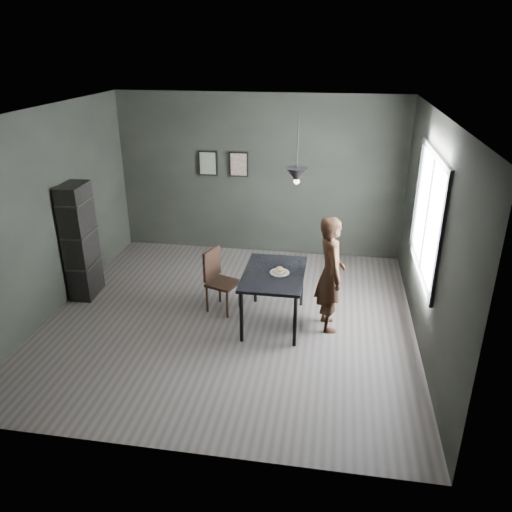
% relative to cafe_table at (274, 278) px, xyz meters
% --- Properties ---
extents(ground, '(5.00, 5.00, 0.00)m').
position_rel_cafe_table_xyz_m(ground, '(-0.60, 0.00, -0.67)').
color(ground, '#36312E').
rests_on(ground, ground).
extents(back_wall, '(5.00, 0.10, 2.80)m').
position_rel_cafe_table_xyz_m(back_wall, '(-0.60, 2.50, 0.73)').
color(back_wall, black).
rests_on(back_wall, ground).
extents(ceiling, '(5.00, 5.00, 0.02)m').
position_rel_cafe_table_xyz_m(ceiling, '(-0.60, 0.00, 2.13)').
color(ceiling, silver).
rests_on(ceiling, ground).
extents(window_assembly, '(0.04, 1.96, 1.56)m').
position_rel_cafe_table_xyz_m(window_assembly, '(1.87, 0.20, 0.93)').
color(window_assembly, white).
rests_on(window_assembly, ground).
extents(cafe_table, '(0.80, 1.20, 0.75)m').
position_rel_cafe_table_xyz_m(cafe_table, '(0.00, 0.00, 0.00)').
color(cafe_table, black).
rests_on(cafe_table, ground).
extents(white_plate, '(0.23, 0.23, 0.01)m').
position_rel_cafe_table_xyz_m(white_plate, '(0.08, -0.02, 0.08)').
color(white_plate, silver).
rests_on(white_plate, cafe_table).
extents(donut_pile, '(0.19, 0.19, 0.08)m').
position_rel_cafe_table_xyz_m(donut_pile, '(0.08, -0.02, 0.12)').
color(donut_pile, beige).
rests_on(donut_pile, white_plate).
extents(woman, '(0.51, 0.65, 1.57)m').
position_rel_cafe_table_xyz_m(woman, '(0.74, 0.00, 0.11)').
color(woman, black).
rests_on(woman, ground).
extents(wood_chair, '(0.50, 0.50, 0.90)m').
position_rel_cafe_table_xyz_m(wood_chair, '(-0.83, 0.25, -0.16)').
color(wood_chair, black).
rests_on(wood_chair, ground).
extents(shelf_unit, '(0.36, 0.59, 1.72)m').
position_rel_cafe_table_xyz_m(shelf_unit, '(-2.92, 0.37, 0.19)').
color(shelf_unit, black).
rests_on(shelf_unit, ground).
extents(pendant_lamp, '(0.28, 0.28, 0.86)m').
position_rel_cafe_table_xyz_m(pendant_lamp, '(0.25, 0.10, 1.38)').
color(pendant_lamp, black).
rests_on(pendant_lamp, ground).
extents(framed_print_left, '(0.34, 0.04, 0.44)m').
position_rel_cafe_table_xyz_m(framed_print_left, '(-1.50, 2.47, 0.93)').
color(framed_print_left, black).
rests_on(framed_print_left, ground).
extents(framed_print_right, '(0.34, 0.04, 0.44)m').
position_rel_cafe_table_xyz_m(framed_print_right, '(-0.95, 2.47, 0.93)').
color(framed_print_right, black).
rests_on(framed_print_right, ground).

